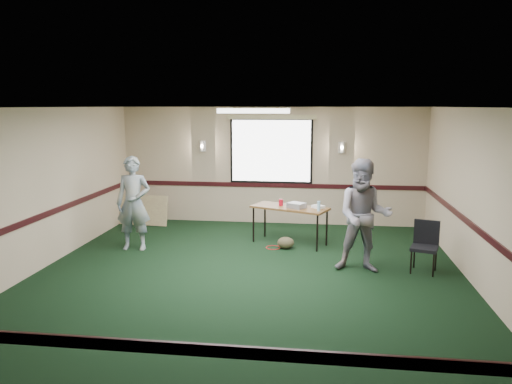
# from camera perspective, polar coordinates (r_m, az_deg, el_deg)

# --- Properties ---
(ground) EXTENTS (8.00, 8.00, 0.00)m
(ground) POSITION_cam_1_polar(r_m,az_deg,el_deg) (7.99, -1.23, -10.11)
(ground) COLOR black
(ground) RESTS_ON ground
(room_shell) EXTENTS (8.00, 8.02, 8.00)m
(room_shell) POSITION_cam_1_polar(r_m,az_deg,el_deg) (9.68, 0.63, 3.04)
(room_shell) COLOR #CAAA92
(room_shell) RESTS_ON ground
(folding_table) EXTENTS (1.62, 1.13, 0.75)m
(folding_table) POSITION_cam_1_polar(r_m,az_deg,el_deg) (9.90, 3.88, -2.01)
(folding_table) COLOR brown
(folding_table) RESTS_ON ground
(projector) EXTENTS (0.40, 0.39, 0.10)m
(projector) POSITION_cam_1_polar(r_m,az_deg,el_deg) (9.76, 4.67, -1.54)
(projector) COLOR gray
(projector) RESTS_ON folding_table
(game_console) EXTENTS (0.28, 0.28, 0.05)m
(game_console) POSITION_cam_1_polar(r_m,az_deg,el_deg) (9.81, 7.13, -1.68)
(game_console) COLOR white
(game_console) RESTS_ON folding_table
(red_cup) EXTENTS (0.09, 0.09, 0.13)m
(red_cup) POSITION_cam_1_polar(r_m,az_deg,el_deg) (9.98, 2.87, -1.19)
(red_cup) COLOR #AD0B1D
(red_cup) RESTS_ON folding_table
(water_bottle) EXTENTS (0.06, 0.06, 0.19)m
(water_bottle) POSITION_cam_1_polar(r_m,az_deg,el_deg) (9.51, 7.18, -1.61)
(water_bottle) COLOR #94CCF3
(water_bottle) RESTS_ON folding_table
(duffel_bag) EXTENTS (0.35, 0.28, 0.23)m
(duffel_bag) POSITION_cam_1_polar(r_m,az_deg,el_deg) (9.68, 3.41, -5.82)
(duffel_bag) COLOR #494429
(duffel_bag) RESTS_ON ground
(cable_coil) EXTENTS (0.37, 0.37, 0.01)m
(cable_coil) POSITION_cam_1_polar(r_m,az_deg,el_deg) (9.74, 1.97, -6.36)
(cable_coil) COLOR red
(cable_coil) RESTS_ON ground
(folded_table) EXTENTS (1.37, 0.32, 0.69)m
(folded_table) POSITION_cam_1_polar(r_m,az_deg,el_deg) (11.85, -13.17, -2.00)
(folded_table) COLOR #A08363
(folded_table) RESTS_ON ground
(conference_chair) EXTENTS (0.52, 0.54, 0.85)m
(conference_chair) POSITION_cam_1_polar(r_m,az_deg,el_deg) (8.77, 18.78, -5.44)
(conference_chair) COLOR black
(conference_chair) RESTS_ON ground
(person_left) EXTENTS (0.68, 0.47, 1.79)m
(person_left) POSITION_cam_1_polar(r_m,az_deg,el_deg) (9.75, -13.83, -1.26)
(person_left) COLOR #3F5A8B
(person_left) RESTS_ON ground
(person_right) EXTENTS (0.96, 0.77, 1.88)m
(person_right) POSITION_cam_1_polar(r_m,az_deg,el_deg) (8.38, 12.25, -2.69)
(person_right) COLOR #7A90BF
(person_right) RESTS_ON ground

